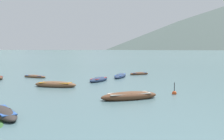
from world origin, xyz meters
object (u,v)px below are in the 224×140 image
(rowboat_4, at_px, (4,113))
(rowboat_10, at_px, (99,80))
(rowboat_1, at_px, (35,76))
(mooring_buoy, at_px, (174,93))
(rowboat_9, at_px, (139,74))
(rowboat_5, at_px, (129,96))
(rowboat_8, at_px, (120,76))
(rowboat_0, at_px, (55,85))

(rowboat_4, height_order, rowboat_10, rowboat_10)
(rowboat_1, bearing_deg, mooring_buoy, -49.73)
(rowboat_9, bearing_deg, rowboat_1, -176.05)
(rowboat_5, height_order, rowboat_8, rowboat_5)
(rowboat_4, distance_m, rowboat_9, 25.01)
(rowboat_4, bearing_deg, rowboat_10, 62.79)
(rowboat_1, xyz_separation_m, mooring_buoy, (12.71, -15.00, -0.04))
(mooring_buoy, bearing_deg, rowboat_4, -159.38)
(rowboat_8, bearing_deg, rowboat_0, -139.30)
(rowboat_0, bearing_deg, rowboat_9, 40.41)
(rowboat_1, distance_m, rowboat_9, 14.55)
(rowboat_9, height_order, mooring_buoy, mooring_buoy)
(rowboat_8, xyz_separation_m, mooring_buoy, (1.66, -13.13, -0.08))
(rowboat_1, bearing_deg, rowboat_9, 3.95)
(rowboat_1, relative_size, rowboat_10, 0.93)
(rowboat_8, distance_m, mooring_buoy, 13.23)
(rowboat_10, bearing_deg, rowboat_4, -117.21)
(rowboat_5, bearing_deg, mooring_buoy, 17.21)
(rowboat_9, distance_m, rowboat_10, 9.35)
(rowboat_1, relative_size, rowboat_9, 1.10)
(rowboat_4, relative_size, rowboat_9, 1.29)
(rowboat_10, bearing_deg, rowboat_0, -144.08)
(rowboat_0, bearing_deg, rowboat_10, 35.92)
(rowboat_8, relative_size, rowboat_10, 1.24)
(mooring_buoy, bearing_deg, rowboat_0, 148.01)
(rowboat_5, distance_m, rowboat_9, 18.31)
(rowboat_0, height_order, rowboat_1, rowboat_0)
(rowboat_0, distance_m, rowboat_4, 11.05)
(rowboat_0, bearing_deg, rowboat_8, 40.70)
(rowboat_0, xyz_separation_m, rowboat_5, (5.62, -7.42, 0.01))
(rowboat_10, bearing_deg, rowboat_8, 46.56)
(rowboat_5, distance_m, mooring_buoy, 4.38)
(rowboat_8, xyz_separation_m, rowboat_9, (3.47, 2.88, -0.03))
(rowboat_10, bearing_deg, rowboat_1, 144.99)
(rowboat_4, height_order, rowboat_8, rowboat_8)
(rowboat_0, xyz_separation_m, rowboat_8, (8.14, 7.00, -0.03))
(rowboat_9, bearing_deg, rowboat_8, -140.30)
(rowboat_5, relative_size, rowboat_8, 0.99)
(rowboat_0, distance_m, rowboat_8, 10.74)
(rowboat_9, xyz_separation_m, rowboat_10, (-6.81, -6.40, 0.03))
(rowboat_0, height_order, rowboat_10, rowboat_0)
(rowboat_0, height_order, rowboat_9, rowboat_0)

